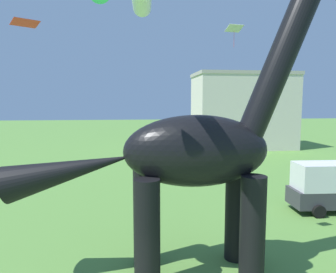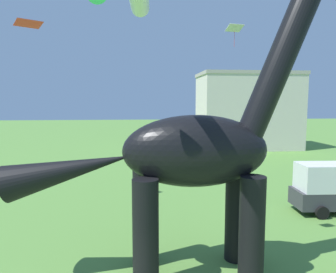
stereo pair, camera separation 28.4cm
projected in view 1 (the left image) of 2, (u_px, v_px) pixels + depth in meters
dinosaur_sculpture at (195, 151)px, 12.43m from camera, size 13.63×2.89×14.25m
parked_box_truck at (333, 186)px, 20.13m from camera, size 5.71×2.42×3.20m
kite_trailing at (234, 29)px, 13.62m from camera, size 0.78×0.61×0.93m
kite_mid_left at (25, 23)px, 19.25m from camera, size 1.94×1.83×0.25m
background_building_block at (243, 111)px, 48.30m from camera, size 15.09×8.47×11.58m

